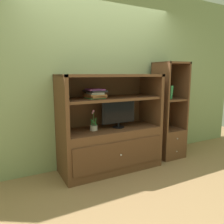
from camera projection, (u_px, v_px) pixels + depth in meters
ground_plane at (124, 179)px, 3.04m from camera, size 8.00×8.00×0.00m
painted_rear_wall at (100, 76)px, 3.45m from camera, size 6.00×0.10×2.80m
media_console at (110, 139)px, 3.31m from camera, size 1.51×0.63×1.43m
tv_monitor at (119, 113)px, 3.27m from camera, size 0.54×0.17×0.41m
potted_plant at (94, 127)px, 3.14m from camera, size 0.11×0.11×0.30m
magazine_stack at (95, 94)px, 3.07m from camera, size 0.27×0.36×0.13m
bookshelf_tall at (168, 126)px, 3.82m from camera, size 0.46×0.47×1.62m
upright_book_row at (166, 92)px, 3.67m from camera, size 0.17×0.18×0.28m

